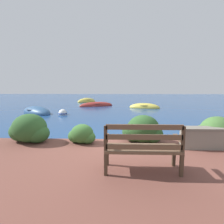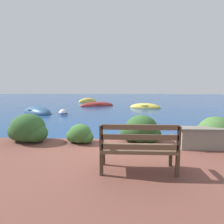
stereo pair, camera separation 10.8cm
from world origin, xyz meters
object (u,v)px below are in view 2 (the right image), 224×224
Objects in this scene: rowboat_far at (97,105)px; rowboat_mid at (145,107)px; rowboat_outer at (88,102)px; rowboat_nearest at (37,112)px; mooring_buoy at (63,113)px; park_bench at (138,147)px.

rowboat_mid is at bearing -41.93° from rowboat_far.
rowboat_outer reaches higher than rowboat_far.
rowboat_nearest is 5.17× the size of mooring_buoy.
rowboat_outer is (-5.96, 5.70, 0.01)m from rowboat_mid.
rowboat_mid is at bearing 33.49° from mooring_buoy.
park_bench reaches higher than rowboat_outer.
park_bench is 17.98m from rowboat_outer.
rowboat_far is 4.64m from rowboat_outer.
rowboat_nearest is at bearing 37.47° from rowboat_mid.
park_bench is at bearing -15.37° from rowboat_nearest.
rowboat_nearest is 2.11m from mooring_buoy.
rowboat_nearest is 9.09m from rowboat_outer.
park_bench is at bearing -63.24° from mooring_buoy.
rowboat_nearest is 8.45m from rowboat_mid.
park_bench is 2.35× the size of mooring_buoy.
rowboat_outer is at bearing 87.35° from rowboat_far.
rowboat_nearest reaches higher than rowboat_far.
rowboat_nearest is 0.93× the size of rowboat_far.
rowboat_nearest is 1.29× the size of rowboat_outer.
park_bench reaches higher than mooring_buoy.
rowboat_far is (3.55, 4.58, -0.01)m from rowboat_nearest.
rowboat_far is (-4.28, 1.38, -0.00)m from rowboat_mid.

